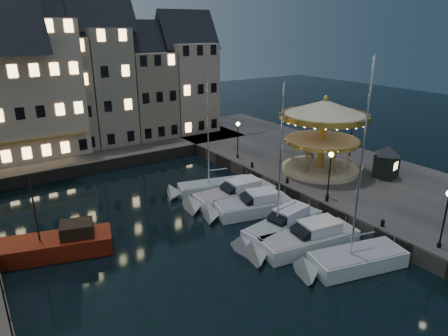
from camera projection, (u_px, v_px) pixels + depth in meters
ground at (271, 238)px, 30.79m from camera, size 160.00×160.00×0.00m
quay_east at (335, 173)px, 42.59m from camera, size 16.00×56.00×1.30m
quay_north at (71, 156)px, 48.33m from camera, size 44.00×12.00×1.30m
quaywall_e at (279, 189)px, 38.41m from camera, size 0.15×44.00×1.30m
quaywall_n at (103, 166)px, 44.68m from camera, size 48.00×0.15×1.30m
quaywall_w at (5, 301)px, 22.73m from camera, size 0.15×44.00×1.30m
streetlamp_a at (446, 211)px, 26.15m from camera, size 0.44×0.44×4.17m
streetlamp_b at (330, 168)px, 33.99m from camera, size 0.44×0.44×4.17m
streetlamp_c at (238, 135)px, 44.57m from camera, size 0.44×0.44×4.17m
streetlamp_d at (352, 133)px, 45.39m from camera, size 0.44×0.44×4.17m
bollard_a at (383, 223)px, 29.78m from camera, size 0.30×0.30×0.57m
bollard_b at (327, 198)px, 34.10m from camera, size 0.30×0.30×0.57m
bollard_c at (287, 180)px, 38.01m from camera, size 0.30×0.30×0.57m
bollard_d at (252, 164)px, 42.32m from camera, size 0.30×0.30×0.57m
townhouse_nb at (1, 95)px, 44.18m from camera, size 6.16×8.00×13.80m
townhouse_nc at (58, 86)px, 47.18m from camera, size 6.82×8.00×14.80m
townhouse_nd at (105, 78)px, 50.01m from camera, size 5.50×8.00×15.80m
townhouse_ne at (147, 87)px, 53.37m from camera, size 6.16×8.00×12.80m
townhouse_nf at (186, 80)px, 56.36m from camera, size 6.82×8.00×13.80m
motorboat_a at (350, 261)px, 26.81m from camera, size 7.63×4.13×12.65m
motorboat_b at (304, 241)px, 29.17m from camera, size 8.66×3.66×2.15m
motorboat_c at (280, 227)px, 31.12m from camera, size 8.51×3.36×11.24m
motorboat_d at (249, 207)px, 34.66m from camera, size 7.83×4.12×2.15m
motorboat_e at (232, 195)px, 36.97m from camera, size 8.76×2.91×2.15m
motorboat_f at (210, 188)px, 38.90m from camera, size 8.27×3.99×10.98m
red_fishing_boat at (59, 245)px, 28.48m from camera, size 8.05×4.64×5.98m
carousel at (324, 122)px, 39.64m from camera, size 8.92×8.92×7.81m
ticket_kiosk at (388, 156)px, 38.92m from camera, size 3.09×3.09×3.63m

